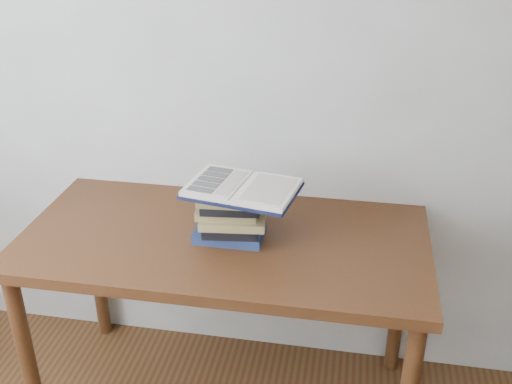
# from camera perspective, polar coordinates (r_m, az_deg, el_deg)

# --- Properties ---
(desk) EXTENTS (1.50, 0.75, 0.80)m
(desk) POSITION_cam_1_polar(r_m,az_deg,el_deg) (2.26, -3.03, -6.26)
(desk) COLOR #482112
(desk) RESTS_ON ground
(book_stack) EXTENTS (0.26, 0.21, 0.19)m
(book_stack) POSITION_cam_1_polar(r_m,az_deg,el_deg) (2.15, -2.47, -2.29)
(book_stack) COLOR #172246
(book_stack) RESTS_ON desk
(open_book) EXTENTS (0.42, 0.33, 0.03)m
(open_book) POSITION_cam_1_polar(r_m,az_deg,el_deg) (2.10, -1.30, 0.36)
(open_book) COLOR black
(open_book) RESTS_ON book_stack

